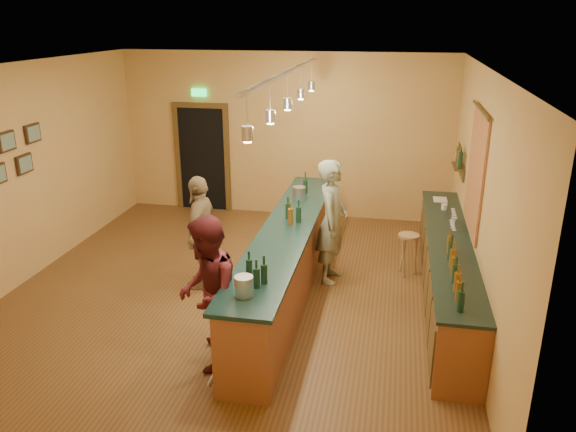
% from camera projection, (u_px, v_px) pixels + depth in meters
% --- Properties ---
extents(floor, '(7.00, 7.00, 0.00)m').
position_uv_depth(floor, '(238.00, 289.00, 8.29)').
color(floor, brown).
rests_on(floor, ground).
extents(ceiling, '(6.50, 7.00, 0.02)m').
position_uv_depth(ceiling, '(230.00, 66.00, 7.22)').
color(ceiling, silver).
rests_on(ceiling, wall_back).
extents(wall_back, '(6.50, 0.02, 3.20)m').
position_uv_depth(wall_back, '(284.00, 136.00, 10.99)').
color(wall_back, tan).
rests_on(wall_back, floor).
extents(wall_front, '(6.50, 0.02, 3.20)m').
position_uv_depth(wall_front, '(112.00, 307.00, 4.52)').
color(wall_front, tan).
rests_on(wall_front, floor).
extents(wall_left, '(0.02, 7.00, 3.20)m').
position_uv_depth(wall_left, '(24.00, 174.00, 8.35)').
color(wall_left, tan).
rests_on(wall_left, floor).
extents(wall_right, '(0.02, 7.00, 3.20)m').
position_uv_depth(wall_right, '(479.00, 200.00, 7.17)').
color(wall_right, tan).
rests_on(wall_right, floor).
extents(doorway, '(1.15, 0.09, 2.48)m').
position_uv_depth(doorway, '(203.00, 156.00, 11.44)').
color(doorway, black).
rests_on(doorway, wall_back).
extents(tapestry, '(0.03, 1.40, 1.60)m').
position_uv_depth(tapestry, '(476.00, 173.00, 7.46)').
color(tapestry, maroon).
rests_on(tapestry, wall_right).
extents(bottle_shelf, '(0.17, 0.55, 0.54)m').
position_uv_depth(bottle_shelf, '(460.00, 159.00, 8.92)').
color(bottle_shelf, '#4B3216').
rests_on(bottle_shelf, wall_right).
extents(back_counter, '(0.60, 4.55, 1.27)m').
position_uv_depth(back_counter, '(447.00, 271.00, 7.76)').
color(back_counter, brown).
rests_on(back_counter, floor).
extents(tasting_bar, '(0.73, 5.10, 1.38)m').
position_uv_depth(tasting_bar, '(287.00, 256.00, 7.95)').
color(tasting_bar, brown).
rests_on(tasting_bar, floor).
extents(pendant_track, '(0.11, 4.60, 0.50)m').
position_uv_depth(pendant_track, '(288.00, 85.00, 7.16)').
color(pendant_track, silver).
rests_on(pendant_track, ceiling).
extents(bartender, '(0.49, 0.71, 1.88)m').
position_uv_depth(bartender, '(332.00, 222.00, 8.32)').
color(bartender, gray).
rests_on(bartender, floor).
extents(customer_a, '(0.85, 0.99, 1.79)m').
position_uv_depth(customer_a, '(207.00, 294.00, 6.25)').
color(customer_a, '#59191E').
rests_on(customer_a, floor).
extents(customer_b, '(0.45, 1.01, 1.70)m').
position_uv_depth(customer_b, '(201.00, 232.00, 8.16)').
color(customer_b, '#997A51').
rests_on(customer_b, floor).
extents(bar_stool, '(0.32, 0.32, 0.66)m').
position_uv_depth(bar_stool, '(408.00, 243.00, 8.61)').
color(bar_stool, '#A16E49').
rests_on(bar_stool, floor).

